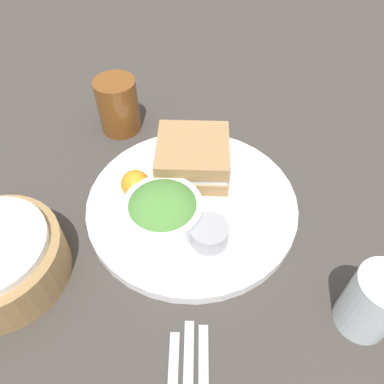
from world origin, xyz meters
name	(u,v)px	position (x,y,z in m)	size (l,w,h in m)	color
ground_plane	(192,207)	(0.00, 0.00, 0.00)	(4.00, 4.00, 0.00)	#3D3833
plate	(192,204)	(0.00, 0.00, 0.01)	(0.33, 0.33, 0.02)	white
sandwich	(193,157)	(0.07, 0.01, 0.05)	(0.13, 0.13, 0.06)	#A37A4C
salad_bowl	(163,211)	(-0.05, 0.04, 0.04)	(0.12, 0.12, 0.06)	white
dressing_cup	(209,234)	(-0.07, -0.04, 0.03)	(0.06, 0.06, 0.03)	#99999E
orange_wedge	(135,185)	(0.00, 0.09, 0.04)	(0.05, 0.05, 0.05)	orange
drink_glass	(118,106)	(0.18, 0.17, 0.05)	(0.08, 0.08, 0.10)	brown
water_glass	(373,302)	(-0.15, -0.24, 0.05)	(0.07, 0.07, 0.10)	silver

